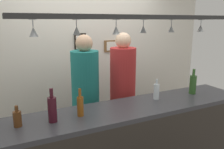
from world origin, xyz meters
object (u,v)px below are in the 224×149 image
Objects in this scene: bottle_beer_brown_stubby at (17,118)px; picture_frame_lower_pair at (113,46)px; bottle_beer_amber_tall at (80,105)px; picture_frame_crest at (80,42)px; bottle_soda_clear at (156,91)px; bottle_champagne_green at (193,84)px; bottle_wine_dark_red at (52,109)px; person_left_teal_shirt at (85,90)px; person_middle_red_shirt at (123,85)px.

bottle_beer_brown_stubby is 2.11m from picture_frame_lower_pair.
picture_frame_lower_pair reaches higher than bottle_beer_brown_stubby.
bottle_beer_brown_stubby is at bearing -138.44° from picture_frame_lower_pair.
bottle_beer_amber_tall is 1.54m from picture_frame_crest.
bottle_beer_brown_stubby is 0.69× the size of picture_frame_crest.
bottle_champagne_green is at bearing -3.12° from bottle_soda_clear.
picture_frame_crest is (0.73, 1.42, 0.42)m from bottle_wine_dark_red.
bottle_beer_amber_tall is 1.00× the size of picture_frame_crest.
person_left_teal_shirt is 5.79× the size of bottle_champagne_green.
person_middle_red_shirt is 6.73× the size of picture_frame_crest.
bottle_wine_dark_red is at bearing -127.61° from person_left_teal_shirt.
bottle_beer_brown_stubby is 0.60× the size of picture_frame_lower_pair.
bottle_champagne_green is at bearing 2.04° from bottle_wine_dark_red.
person_middle_red_shirt reaches higher than bottle_wine_dark_red.
bottle_wine_dark_red is 1.00× the size of picture_frame_lower_pair.
bottle_beer_brown_stubby is 0.60× the size of bottle_wine_dark_red.
picture_frame_lower_pair is (0.73, 0.70, 0.45)m from person_left_teal_shirt.
bottle_soda_clear is at bearing 4.44° from bottle_beer_amber_tall.
bottle_wine_dark_red is (-1.08, -0.71, 0.10)m from person_middle_red_shirt.
bottle_wine_dark_red is at bearing -132.01° from picture_frame_lower_pair.
bottle_soda_clear is (-0.51, 0.03, -0.03)m from bottle_champagne_green.
bottle_beer_amber_tall is at bearing -139.75° from person_middle_red_shirt.
picture_frame_lower_pair reaches higher than bottle_beer_amber_tall.
bottle_beer_amber_tall is 0.26m from bottle_wine_dark_red.
person_left_teal_shirt is at bearing 39.18° from bottle_beer_brown_stubby.
person_middle_red_shirt is 0.85m from picture_frame_lower_pair.
bottle_soda_clear reaches higher than bottle_beer_brown_stubby.
person_middle_red_shirt is 0.94m from picture_frame_crest.
bottle_wine_dark_red is 1.30× the size of bottle_soda_clear.
person_left_teal_shirt is 5.79× the size of bottle_wine_dark_red.
person_left_teal_shirt reaches higher than bottle_champagne_green.
person_left_teal_shirt is 1.30m from bottle_champagne_green.
person_left_teal_shirt is at bearing 180.00° from person_middle_red_shirt.
picture_frame_lower_pair is at bearing 47.99° from bottle_wine_dark_red.
person_left_teal_shirt reaches higher than bottle_beer_brown_stubby.
person_left_teal_shirt is 0.88m from bottle_soda_clear.
bottle_beer_amber_tall reaches higher than bottle_beer_brown_stubby.
picture_frame_crest reaches higher than bottle_wine_dark_red.
person_left_teal_shirt is at bearing -104.57° from picture_frame_crest.
person_middle_red_shirt is at bearing -63.89° from picture_frame_crest.
person_left_teal_shirt is 5.79× the size of picture_frame_lower_pair.
picture_frame_crest is (0.18, 0.70, 0.53)m from person_left_teal_shirt.
picture_frame_crest reaches higher than bottle_champagne_green.
bottle_wine_dark_red is at bearing -7.62° from bottle_beer_brown_stubby.
person_middle_red_shirt reaches higher than bottle_soda_clear.
person_middle_red_shirt reaches higher than bottle_champagne_green.
bottle_soda_clear is (0.61, -0.63, 0.08)m from person_left_teal_shirt.
picture_frame_crest is at bearing 116.11° from person_middle_red_shirt.
bottle_wine_dark_red reaches higher than bottle_beer_amber_tall.
bottle_beer_brown_stubby is at bearing 172.38° from bottle_wine_dark_red.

